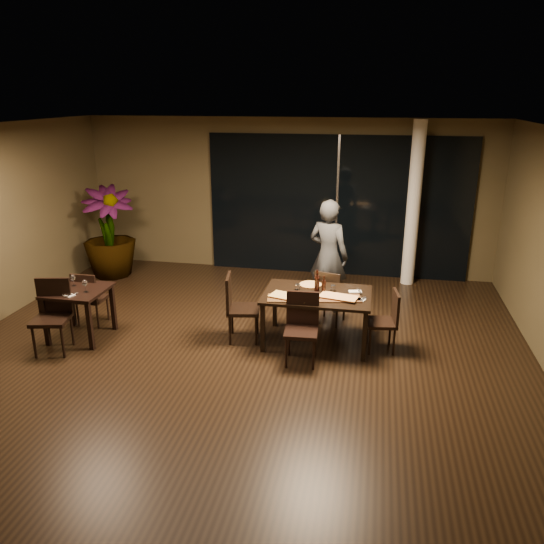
{
  "coord_description": "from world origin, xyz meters",
  "views": [
    {
      "loc": [
        1.73,
        -6.14,
        3.42
      ],
      "look_at": [
        0.36,
        0.73,
        1.05
      ],
      "focal_mm": 35.0,
      "sensor_mm": 36.0,
      "label": 1
    }
  ],
  "objects_px": {
    "chair_main_left": "(237,304)",
    "bottle_b": "(324,285)",
    "potted_plant": "(109,232)",
    "bottle_a": "(317,282)",
    "chair_side_far": "(88,296)",
    "diner": "(328,256)",
    "chair_side_near": "(53,311)",
    "main_table": "(317,299)",
    "chair_main_right": "(387,318)",
    "side_table": "(78,298)",
    "chair_main_near": "(302,324)",
    "bottle_c": "(317,281)",
    "chair_main_far": "(329,295)"
  },
  "relations": [
    {
      "from": "chair_main_near",
      "to": "chair_side_far",
      "type": "bearing_deg",
      "value": 168.61
    },
    {
      "from": "chair_main_right",
      "to": "diner",
      "type": "relative_size",
      "value": 0.47
    },
    {
      "from": "chair_main_left",
      "to": "bottle_b",
      "type": "bearing_deg",
      "value": -92.62
    },
    {
      "from": "main_table",
      "to": "side_table",
      "type": "xyz_separation_m",
      "value": [
        -3.4,
        -0.5,
        -0.05
      ]
    },
    {
      "from": "side_table",
      "to": "chair_main_near",
      "type": "height_order",
      "value": "chair_main_near"
    },
    {
      "from": "bottle_a",
      "to": "bottle_b",
      "type": "xyz_separation_m",
      "value": [
        0.09,
        -0.01,
        -0.02
      ]
    },
    {
      "from": "chair_main_near",
      "to": "chair_side_near",
      "type": "bearing_deg",
      "value": -177.58
    },
    {
      "from": "chair_main_far",
      "to": "diner",
      "type": "distance_m",
      "value": 0.75
    },
    {
      "from": "chair_main_left",
      "to": "chair_side_near",
      "type": "height_order",
      "value": "chair_side_near"
    },
    {
      "from": "chair_main_far",
      "to": "bottle_a",
      "type": "xyz_separation_m",
      "value": [
        -0.13,
        -0.62,
        0.41
      ]
    },
    {
      "from": "chair_main_left",
      "to": "bottle_b",
      "type": "xyz_separation_m",
      "value": [
        1.21,
        0.16,
        0.33
      ]
    },
    {
      "from": "bottle_a",
      "to": "bottle_b",
      "type": "bearing_deg",
      "value": -8.86
    },
    {
      "from": "diner",
      "to": "bottle_a",
      "type": "distance_m",
      "value": 1.23
    },
    {
      "from": "chair_side_far",
      "to": "potted_plant",
      "type": "distance_m",
      "value": 2.44
    },
    {
      "from": "chair_side_far",
      "to": "diner",
      "type": "xyz_separation_m",
      "value": [
        3.52,
        1.37,
        0.44
      ]
    },
    {
      "from": "potted_plant",
      "to": "bottle_a",
      "type": "height_order",
      "value": "potted_plant"
    },
    {
      "from": "diner",
      "to": "bottle_b",
      "type": "relative_size",
      "value": 7.2
    },
    {
      "from": "bottle_c",
      "to": "chair_main_right",
      "type": "bearing_deg",
      "value": -8.55
    },
    {
      "from": "chair_side_far",
      "to": "diner",
      "type": "distance_m",
      "value": 3.8
    },
    {
      "from": "chair_main_far",
      "to": "bottle_b",
      "type": "bearing_deg",
      "value": 102.87
    },
    {
      "from": "chair_side_far",
      "to": "side_table",
      "type": "bearing_deg",
      "value": 102.06
    },
    {
      "from": "side_table",
      "to": "chair_main_left",
      "type": "bearing_deg",
      "value": 9.32
    },
    {
      "from": "chair_main_near",
      "to": "chair_side_near",
      "type": "height_order",
      "value": "chair_side_near"
    },
    {
      "from": "chair_side_far",
      "to": "chair_main_far",
      "type": "bearing_deg",
      "value": -168.24
    },
    {
      "from": "diner",
      "to": "bottle_c",
      "type": "height_order",
      "value": "diner"
    },
    {
      "from": "potted_plant",
      "to": "bottle_a",
      "type": "relative_size",
      "value": 5.88
    },
    {
      "from": "main_table",
      "to": "potted_plant",
      "type": "bearing_deg",
      "value": 153.05
    },
    {
      "from": "bottle_a",
      "to": "diner",
      "type": "bearing_deg",
      "value": 88.14
    },
    {
      "from": "chair_side_far",
      "to": "bottle_c",
      "type": "bearing_deg",
      "value": -177.06
    },
    {
      "from": "bottle_a",
      "to": "main_table",
      "type": "bearing_deg",
      "value": -77.14
    },
    {
      "from": "chair_main_far",
      "to": "bottle_a",
      "type": "bearing_deg",
      "value": 94.19
    },
    {
      "from": "chair_main_near",
      "to": "diner",
      "type": "distance_m",
      "value": 1.89
    },
    {
      "from": "chair_main_left",
      "to": "chair_main_near",
      "type": "bearing_deg",
      "value": -123.9
    },
    {
      "from": "chair_main_left",
      "to": "bottle_c",
      "type": "xyz_separation_m",
      "value": [
        1.11,
        0.23,
        0.36
      ]
    },
    {
      "from": "chair_side_near",
      "to": "potted_plant",
      "type": "height_order",
      "value": "potted_plant"
    },
    {
      "from": "chair_main_right",
      "to": "potted_plant",
      "type": "distance_m",
      "value": 5.74
    },
    {
      "from": "bottle_a",
      "to": "chair_main_far",
      "type": "bearing_deg",
      "value": 78.44
    },
    {
      "from": "chair_side_near",
      "to": "bottle_b",
      "type": "height_order",
      "value": "chair_side_near"
    },
    {
      "from": "side_table",
      "to": "bottle_c",
      "type": "xyz_separation_m",
      "value": [
        3.38,
        0.6,
        0.28
      ]
    },
    {
      "from": "chair_main_near",
      "to": "bottle_a",
      "type": "distance_m",
      "value": 0.73
    },
    {
      "from": "side_table",
      "to": "potted_plant",
      "type": "height_order",
      "value": "potted_plant"
    },
    {
      "from": "side_table",
      "to": "bottle_a",
      "type": "xyz_separation_m",
      "value": [
        3.39,
        0.55,
        0.28
      ]
    },
    {
      "from": "main_table",
      "to": "chair_side_far",
      "type": "bearing_deg",
      "value": -178.53
    },
    {
      "from": "chair_main_right",
      "to": "chair_side_far",
      "type": "height_order",
      "value": "chair_main_right"
    },
    {
      "from": "diner",
      "to": "bottle_b",
      "type": "distance_m",
      "value": 1.24
    },
    {
      "from": "chair_main_left",
      "to": "bottle_a",
      "type": "xyz_separation_m",
      "value": [
        1.12,
        0.18,
        0.35
      ]
    },
    {
      "from": "chair_side_far",
      "to": "main_table",
      "type": "bearing_deg",
      "value": -178.7
    },
    {
      "from": "side_table",
      "to": "bottle_b",
      "type": "xyz_separation_m",
      "value": [
        3.48,
        0.54,
        0.26
      ]
    },
    {
      "from": "side_table",
      "to": "chair_main_left",
      "type": "distance_m",
      "value": 2.3
    },
    {
      "from": "chair_main_right",
      "to": "potted_plant",
      "type": "relative_size",
      "value": 0.49
    }
  ]
}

